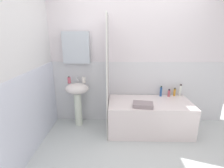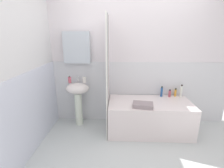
% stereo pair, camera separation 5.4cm
% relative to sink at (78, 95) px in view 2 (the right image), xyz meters
% --- Properties ---
extents(ground_plane, '(4.80, 5.60, 0.04)m').
position_rel_sink_xyz_m(ground_plane, '(1.04, -1.03, -0.63)').
color(ground_plane, silver).
extents(wall_back_tiled, '(3.60, 0.18, 2.40)m').
position_rel_sink_xyz_m(wall_back_tiled, '(0.98, 0.23, 0.52)').
color(wall_back_tiled, silver).
rests_on(wall_back_tiled, ground_plane).
extents(wall_left_tiled, '(0.07, 1.81, 2.40)m').
position_rel_sink_xyz_m(wall_left_tiled, '(-0.53, -0.69, 0.50)').
color(wall_left_tiled, silver).
rests_on(wall_left_tiled, ground_plane).
extents(sink, '(0.44, 0.34, 0.84)m').
position_rel_sink_xyz_m(sink, '(0.00, 0.00, 0.00)').
color(sink, silver).
rests_on(sink, ground_plane).
extents(faucet, '(0.03, 0.12, 0.12)m').
position_rel_sink_xyz_m(faucet, '(-0.00, 0.08, 0.28)').
color(faucet, silver).
rests_on(faucet, sink).
extents(soap_dispenser, '(0.06, 0.06, 0.13)m').
position_rel_sink_xyz_m(soap_dispenser, '(-0.14, 0.02, 0.28)').
color(soap_dispenser, '#C55365').
rests_on(soap_dispenser, sink).
extents(toothbrush_cup, '(0.07, 0.07, 0.11)m').
position_rel_sink_xyz_m(toothbrush_cup, '(0.13, 0.04, 0.28)').
color(toothbrush_cup, white).
rests_on(toothbrush_cup, sink).
extents(bathtub, '(1.45, 0.72, 0.56)m').
position_rel_sink_xyz_m(bathtub, '(1.32, -0.17, -0.33)').
color(bathtub, silver).
rests_on(bathtub, ground_plane).
extents(shower_curtain, '(0.01, 0.72, 2.00)m').
position_rel_sink_xyz_m(shower_curtain, '(0.58, -0.17, 0.39)').
color(shower_curtain, white).
rests_on(shower_curtain, ground_plane).
extents(shampoo_bottle, '(0.04, 0.04, 0.24)m').
position_rel_sink_xyz_m(shampoo_bottle, '(1.94, 0.12, 0.06)').
color(shampoo_bottle, white).
rests_on(shampoo_bottle, bathtub).
extents(conditioner_bottle, '(0.04, 0.04, 0.16)m').
position_rel_sink_xyz_m(conditioner_bottle, '(1.84, 0.14, 0.02)').
color(conditioner_bottle, gold).
rests_on(conditioner_bottle, bathtub).
extents(body_wash_bottle, '(0.05, 0.05, 0.15)m').
position_rel_sink_xyz_m(body_wash_bottle, '(1.72, 0.10, 0.01)').
color(body_wash_bottle, '#C05562').
rests_on(body_wash_bottle, bathtub).
extents(lotion_bottle, '(0.04, 0.04, 0.20)m').
position_rel_sink_xyz_m(lotion_bottle, '(1.57, 0.11, 0.04)').
color(lotion_bottle, '#285597').
rests_on(lotion_bottle, bathtub).
extents(towel_folded, '(0.35, 0.26, 0.06)m').
position_rel_sink_xyz_m(towel_folded, '(1.16, -0.37, -0.02)').
color(towel_folded, gray).
rests_on(towel_folded, bathtub).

